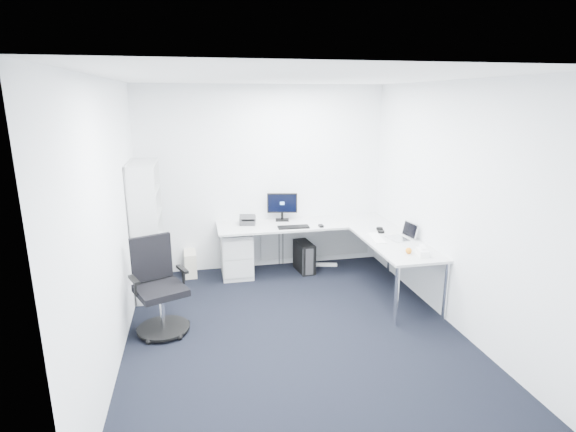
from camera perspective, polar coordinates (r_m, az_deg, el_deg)
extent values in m
plane|color=black|center=(5.14, 0.80, -14.50)|extent=(4.20, 4.20, 0.00)
plane|color=white|center=(4.48, 0.93, 17.18)|extent=(4.20, 4.20, 0.00)
cube|color=white|center=(6.64, -3.15, 4.71)|extent=(3.60, 0.02, 2.70)
cube|color=white|center=(2.74, 10.78, -10.74)|extent=(3.60, 0.02, 2.70)
cube|color=white|center=(4.59, -21.62, -0.96)|extent=(0.02, 4.20, 2.70)
cube|color=white|center=(5.31, 20.17, 1.22)|extent=(0.02, 4.20, 2.70)
cube|color=#BABCBC|center=(6.54, -6.54, -4.77)|extent=(0.43, 0.54, 0.66)
cube|color=black|center=(6.70, 2.07, -5.19)|extent=(0.25, 0.47, 0.44)
cube|color=beige|center=(6.72, -12.29, -5.88)|extent=(0.18, 0.38, 0.35)
cube|color=white|center=(6.98, 4.77, -6.17)|extent=(0.36, 0.14, 0.04)
cube|color=black|center=(6.30, 0.70, -1.41)|extent=(0.44, 0.17, 0.02)
cube|color=black|center=(6.36, 4.20, -1.25)|extent=(0.06, 0.10, 0.03)
cube|color=white|center=(5.94, 11.18, -2.77)|extent=(0.19, 0.47, 0.02)
sphere|color=orange|center=(5.45, 15.07, -4.27)|extent=(0.07, 0.07, 0.07)
cube|color=white|center=(5.44, 16.70, -4.44)|extent=(0.14, 0.22, 0.07)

